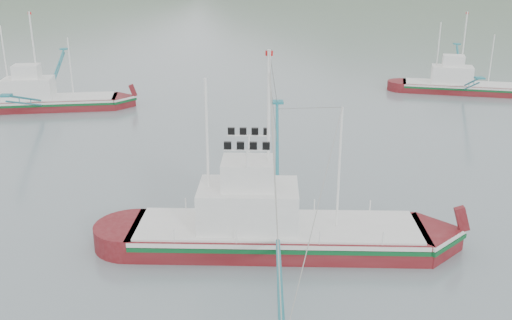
{
  "coord_description": "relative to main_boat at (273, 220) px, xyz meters",
  "views": [
    {
      "loc": [
        -0.8,
        -30.99,
        16.05
      ],
      "look_at": [
        0.0,
        6.0,
        3.2
      ],
      "focal_mm": 40.0,
      "sensor_mm": 36.0,
      "label": 1
    }
  ],
  "objects": [
    {
      "name": "main_boat",
      "position": [
        0.0,
        0.0,
        0.0
      ],
      "size": [
        17.41,
        31.17,
        12.61
      ],
      "rotation": [
        0.0,
        0.0,
        -0.05
      ],
      "color": "#5D0D12",
      "rests_on": "ground"
    },
    {
      "name": "bg_boat_right",
      "position": [
        26.61,
        41.95,
        0.24
      ],
      "size": [
        15.63,
        26.85,
        11.08
      ],
      "rotation": [
        0.0,
        0.0,
        -0.26
      ],
      "color": "#5D0D12",
      "rests_on": "ground"
    },
    {
      "name": "ground",
      "position": [
        -0.84,
        0.66,
        -1.81
      ],
      "size": [
        1200.0,
        1200.0,
        0.0
      ],
      "primitive_type": "plane",
      "color": "slate",
      "rests_on": "ground"
    },
    {
      "name": "bg_boat_left",
      "position": [
        -24.81,
        34.43,
        -0.04
      ],
      "size": [
        16.54,
        29.16,
        11.84
      ],
      "rotation": [
        0.0,
        0.0,
        0.12
      ],
      "color": "#5D0D12",
      "rests_on": "ground"
    }
  ]
}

